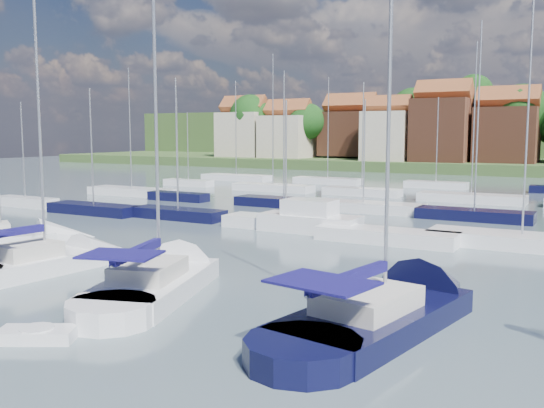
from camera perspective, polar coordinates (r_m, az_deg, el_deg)
The scene contains 11 objects.
ground at distance 58.95m, azimuth 16.76°, elevation -0.18°, with size 260.00×260.00×0.00m, color #43525B.
sailboat_left at distance 32.26m, azimuth -19.54°, elevation -5.17°, with size 3.72×10.65×14.25m.
sailboat_centre at distance 27.47m, azimuth -9.71°, elevation -6.93°, with size 6.74×12.69×16.64m.
sailboat_navy at distance 23.13m, azimuth 12.06°, elevation -9.60°, with size 5.80×13.81×18.47m.
sailboat_far at distance 39.16m, azimuth -23.01°, elevation -3.30°, with size 8.13×10.62×14.28m.
tender at distance 21.70m, azimuth -21.25°, elevation -11.41°, with size 2.71×2.21×0.53m.
buoy_c at distance 26.03m, azimuth -17.58°, elevation -8.71°, with size 0.50×0.50×0.50m, color beige.
buoy_d at distance 19.21m, azimuth 0.38°, elevation -13.98°, with size 0.44×0.44×0.44m, color beige.
buoy_e at distance 26.53m, azimuth 6.88°, elevation -8.15°, with size 0.53×0.53×0.53m, color #D85914.
buoy_g at distance 26.71m, azimuth -10.22°, elevation -8.11°, with size 0.46×0.46×0.46m, color #D85914.
marina_field at distance 53.79m, azimuth 17.63°, elevation -0.38°, with size 79.62×41.41×15.93m.
Camera 1 is at (12.56, -17.19, 6.79)m, focal length 40.00 mm.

